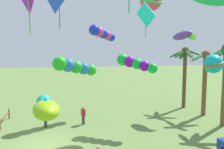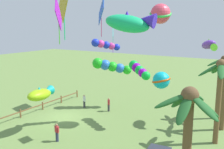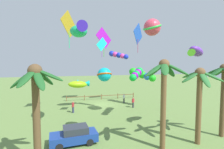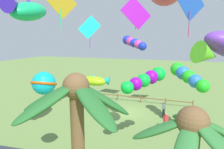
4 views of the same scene
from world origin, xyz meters
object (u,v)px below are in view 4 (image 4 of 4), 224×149
at_px(spectator_1, 166,121).
at_px(kite_tube_3, 146,80).
at_px(kite_tube_8, 187,76).
at_px(palm_tree_0, 77,131).
at_px(spectator_2, 164,109).
at_px(kite_ball_10, 44,83).
at_px(kite_diamond_4, 60,0).
at_px(spectator_0, 77,111).
at_px(kite_diamond_0, 90,28).
at_px(kite_diamond_6, 136,14).
at_px(kite_fish_1, 27,10).
at_px(kite_fish_9, 96,81).
at_px(kite_tube_11, 133,43).
at_px(kite_diamond_2, 191,2).

height_order(spectator_1, kite_tube_3, kite_tube_3).
bearing_deg(kite_tube_8, palm_tree_0, 73.51).
height_order(spectator_2, kite_ball_10, kite_ball_10).
xyz_separation_m(spectator_2, kite_tube_3, (0.87, 7.60, 4.68)).
bearing_deg(palm_tree_0, kite_tube_3, -96.86).
bearing_deg(kite_diamond_4, spectator_0, -102.47).
height_order(kite_diamond_0, kite_diamond_6, kite_diamond_6).
bearing_deg(kite_ball_10, spectator_2, -116.13).
relative_size(kite_fish_1, kite_fish_9, 1.11).
xyz_separation_m(kite_tube_3, kite_tube_8, (-2.87, -5.09, -0.47)).
relative_size(kite_fish_1, kite_tube_11, 1.62).
bearing_deg(kite_tube_8, kite_tube_11, 25.45).
height_order(palm_tree_0, kite_diamond_0, kite_diamond_0).
distance_m(kite_diamond_2, kite_diamond_4, 11.51).
relative_size(spectator_1, kite_diamond_6, 0.33).
height_order(palm_tree_0, kite_diamond_4, kite_diamond_4).
height_order(kite_diamond_0, kite_tube_11, kite_diamond_0).
bearing_deg(kite_diamond_4, spectator_1, -167.70).
bearing_deg(kite_diamond_4, kite_fish_1, 100.33).
bearing_deg(kite_fish_9, spectator_0, 70.60).
relative_size(kite_diamond_2, kite_tube_11, 2.01).
height_order(spectator_0, kite_diamond_4, kite_diamond_4).
bearing_deg(kite_fish_1, kite_fish_9, -92.58).
xyz_separation_m(kite_fish_1, kite_diamond_4, (0.92, -5.02, 1.56)).
xyz_separation_m(spectator_0, kite_fish_9, (-0.99, -2.81, 2.76)).
bearing_deg(kite_diamond_0, kite_tube_11, -136.21).
relative_size(spectator_0, kite_tube_8, 0.39).
height_order(spectator_2, kite_diamond_4, kite_diamond_4).
height_order(kite_tube_3, kite_fish_9, kite_tube_3).
distance_m(kite_diamond_2, kite_diamond_6, 5.59).
relative_size(palm_tree_0, kite_diamond_2, 1.52).
bearing_deg(kite_diamond_2, palm_tree_0, 75.21).
bearing_deg(kite_ball_10, spectator_1, -125.89).
bearing_deg(palm_tree_0, spectator_2, -96.70).
bearing_deg(kite_tube_11, kite_diamond_4, 5.71).
bearing_deg(kite_fish_1, palm_tree_0, 140.82).
xyz_separation_m(spectator_0, kite_fish_1, (-0.57, 6.60, 9.16)).
bearing_deg(kite_tube_3, kite_diamond_0, -4.98).
distance_m(kite_diamond_6, kite_tube_11, 5.96).
relative_size(kite_diamond_6, kite_tube_8, 1.19).
bearing_deg(kite_diamond_6, kite_diamond_4, 46.04).
bearing_deg(kite_diamond_2, kite_tube_8, 94.30).
bearing_deg(kite_diamond_6, kite_tube_3, 107.23).
height_order(kite_fish_1, kite_diamond_2, kite_diamond_2).
height_order(kite_fish_1, kite_tube_8, kite_fish_1).
distance_m(palm_tree_0, spectator_0, 14.18).
height_order(kite_fish_1, kite_diamond_4, kite_diamond_4).
distance_m(spectator_2, kite_fish_9, 8.10).
bearing_deg(kite_tube_8, kite_diamond_4, 14.19).
bearing_deg(spectator_2, spectator_1, 97.37).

